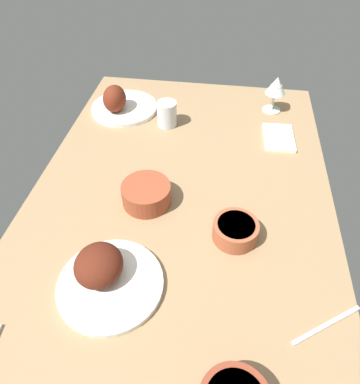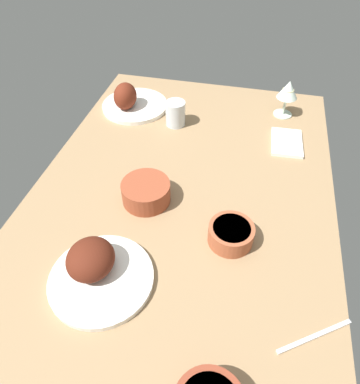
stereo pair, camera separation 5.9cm
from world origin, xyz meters
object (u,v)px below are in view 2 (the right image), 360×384
plate_far_side (131,101)px  bowl_onions (231,234)px  wine_glass (288,91)px  water_tumbler (175,113)px  fork_loose (314,336)px  folded_napkin (287,142)px  plate_near_viewer (96,269)px  bowl_pasta (146,191)px

plate_far_side → bowl_onions: (-55.84, -46.32, -0.41)cm
wine_glass → water_tumbler: bearing=111.8°
fork_loose → plate_far_side: bearing=-83.1°
water_tumbler → folded_napkin: 41.06cm
plate_far_side → wine_glass: bearing=-81.1°
folded_napkin → plate_near_viewer: bearing=145.6°
plate_far_side → water_tumbler: bearing=-108.1°
wine_glass → bowl_pasta: bearing=145.6°
wine_glass → bowl_onions: bearing=169.4°
plate_near_viewer → plate_far_side: bearing=12.5°
folded_napkin → wine_glass: bearing=5.6°
wine_glass → fork_loose: size_ratio=0.76×
plate_far_side → water_tumbler: plate_far_side is taller
plate_far_side → bowl_pasta: 50.79cm
bowl_pasta → water_tumbler: (40.07, 0.88, 1.19)cm
plate_far_side → fork_loose: size_ratio=1.39×
plate_near_viewer → bowl_pasta: 27.61cm
water_tumbler → folded_napkin: (-3.09, -40.75, -3.99)cm
plate_far_side → bowl_pasta: (-46.48, -20.48, 0.10)cm
plate_far_side → wine_glass: size_ratio=1.83×
bowl_onions → water_tumbler: size_ratio=1.30×
plate_far_side → plate_near_viewer: 75.57cm
folded_napkin → fork_loose: 68.22cm
bowl_pasta → water_tumbler: water_tumbler is taller
folded_napkin → plate_far_side: bearing=81.1°
water_tumbler → folded_napkin: size_ratio=0.59×
plate_far_side → folded_napkin: plate_far_side is taller
bowl_pasta → bowl_onions: bearing=-109.9°
water_tumbler → bowl_onions: bearing=-151.6°
plate_far_side → bowl_onions: bearing=-140.3°
wine_glass → fork_loose: (-86.51, -8.53, -9.53)cm
bowl_pasta → plate_far_side: bearing=23.8°
plate_far_side → folded_napkin: size_ratio=1.66×
wine_glass → fork_loose: 87.45cm
bowl_onions → bowl_pasta: bowl_pasta is taller
bowl_pasta → folded_napkin: bowl_pasta is taller
folded_napkin → fork_loose: (-67.88, -6.72, -0.20)cm
wine_glass → plate_near_viewer: bearing=153.0°
bowl_pasta → folded_napkin: bearing=-47.1°
plate_far_side → water_tumbler: 20.66cm
plate_near_viewer → folded_napkin: size_ratio=1.62×
plate_near_viewer → bowl_onions: (17.94, -29.96, -0.34)cm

